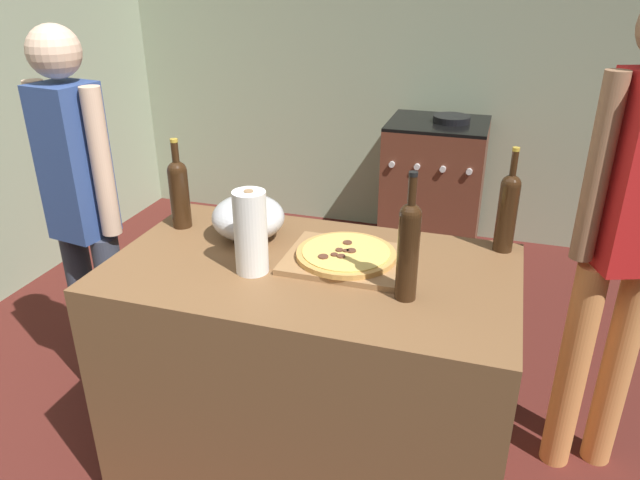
# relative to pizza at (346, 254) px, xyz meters

# --- Properties ---
(ground_plane) EXTENTS (4.39, 3.79, 0.02)m
(ground_plane) POSITION_rel_pizza_xyz_m (-0.34, 0.77, -0.93)
(ground_plane) COLOR #511E19
(kitchen_wall_rear) EXTENTS (4.39, 0.10, 2.60)m
(kitchen_wall_rear) POSITION_rel_pizza_xyz_m (-0.34, 2.42, 0.38)
(kitchen_wall_rear) COLOR #99A889
(kitchen_wall_rear) RESTS_ON ground_plane
(counter) EXTENTS (1.35, 0.77, 0.88)m
(counter) POSITION_rel_pizza_xyz_m (-0.10, -0.06, -0.47)
(counter) COLOR brown
(counter) RESTS_ON ground_plane
(cutting_board) EXTENTS (0.40, 0.32, 0.02)m
(cutting_board) POSITION_rel_pizza_xyz_m (0.00, 0.00, -0.02)
(cutting_board) COLOR #9E7247
(cutting_board) RESTS_ON counter
(pizza) EXTENTS (0.33, 0.33, 0.03)m
(pizza) POSITION_rel_pizza_xyz_m (0.00, 0.00, 0.00)
(pizza) COLOR tan
(pizza) RESTS_ON cutting_board
(mixing_bowl) EXTENTS (0.26, 0.26, 0.16)m
(mixing_bowl) POSITION_rel_pizza_xyz_m (-0.39, 0.08, 0.05)
(mixing_bowl) COLOR #B2B2B7
(mixing_bowl) RESTS_ON counter
(paper_towel_roll) EXTENTS (0.11, 0.11, 0.28)m
(paper_towel_roll) POSITION_rel_pizza_xyz_m (-0.27, -0.15, 0.11)
(paper_towel_roll) COLOR white
(paper_towel_roll) RESTS_ON counter
(wine_bottle_green) EXTENTS (0.06, 0.06, 0.40)m
(wine_bottle_green) POSITION_rel_pizza_xyz_m (0.23, -0.17, 0.14)
(wine_bottle_green) COLOR #331E0F
(wine_bottle_green) RESTS_ON counter
(wine_bottle_amber) EXTENTS (0.07, 0.07, 0.34)m
(wine_bottle_amber) POSITION_rel_pizza_xyz_m (-0.67, 0.11, 0.11)
(wine_bottle_amber) COLOR #331E0F
(wine_bottle_amber) RESTS_ON counter
(wine_bottle_dark) EXTENTS (0.07, 0.07, 0.37)m
(wine_bottle_dark) POSITION_rel_pizza_xyz_m (0.50, 0.26, 0.12)
(wine_bottle_dark) COLOR #331E0F
(wine_bottle_dark) RESTS_ON counter
(stove) EXTENTS (0.62, 0.58, 0.94)m
(stove) POSITION_rel_pizza_xyz_m (0.06, 2.02, -0.46)
(stove) COLOR brown
(stove) RESTS_ON ground_plane
(person_in_stripes) EXTENTS (0.36, 0.23, 1.61)m
(person_in_stripes) POSITION_rel_pizza_xyz_m (-1.12, 0.10, 0.00)
(person_in_stripes) COLOR #383D4C
(person_in_stripes) RESTS_ON ground_plane
(person_in_red) EXTENTS (0.34, 0.25, 1.74)m
(person_in_red) POSITION_rel_pizza_xyz_m (0.88, 0.30, 0.08)
(person_in_red) COLOR #D88C4C
(person_in_red) RESTS_ON ground_plane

